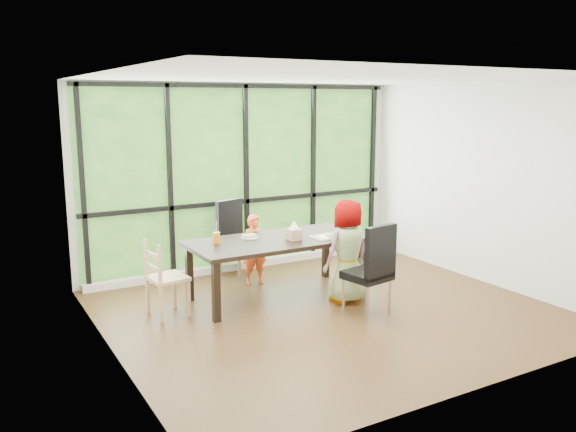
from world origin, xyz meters
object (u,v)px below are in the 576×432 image
object	(u,v)px
chair_interior_leather	(367,269)
tissue_box	(294,234)
child_older	(347,251)
chair_window_leather	(239,239)
orange_cup	(216,238)
dining_table	(277,268)
child_toddler	(255,250)
green_cup	(352,231)
plate_far	(250,237)
plate_near	(328,237)
white_mug	(344,226)
chair_end_beech	(167,278)

from	to	relation	value
chair_interior_leather	tissue_box	distance (m)	1.05
child_older	tissue_box	bearing A→B (deg)	-48.04
chair_window_leather	orange_cup	distance (m)	1.14
dining_table	chair_window_leather	world-z (taller)	chair_window_leather
tissue_box	dining_table	bearing A→B (deg)	142.68
child_toddler	green_cup	bearing A→B (deg)	-35.60
plate_far	plate_near	world-z (taller)	plate_near
dining_table	tissue_box	xyz separation A→B (m)	(0.17, -0.13, 0.44)
child_toddler	plate_far	size ratio (longest dim) A/B	4.40
white_mug	plate_far	bearing A→B (deg)	173.11
chair_interior_leather	green_cup	bearing A→B (deg)	-122.91
child_older	plate_near	size ratio (longest dim) A/B	4.96
dining_table	orange_cup	world-z (taller)	orange_cup
white_mug	tissue_box	bearing A→B (deg)	-167.89
chair_interior_leather	tissue_box	bearing A→B (deg)	-74.25
green_cup	white_mug	size ratio (longest dim) A/B	1.20
child_older	child_toddler	bearing A→B (deg)	-66.43
chair_window_leather	dining_table	bearing A→B (deg)	-106.48
chair_end_beech	plate_near	bearing A→B (deg)	-105.47
child_toddler	orange_cup	distance (m)	0.93
dining_table	chair_window_leather	distance (m)	1.05
chair_interior_leather	child_toddler	world-z (taller)	chair_interior_leather
dining_table	tissue_box	world-z (taller)	tissue_box
child_toddler	orange_cup	xyz separation A→B (m)	(-0.74, -0.45, 0.34)
chair_end_beech	green_cup	xyz separation A→B (m)	(2.34, -0.34, 0.35)
child_toddler	orange_cup	size ratio (longest dim) A/B	7.19
chair_window_leather	chair_end_beech	bearing A→B (deg)	-162.72
dining_table	chair_end_beech	size ratio (longest dim) A/B	2.47
plate_far	green_cup	distance (m)	1.31
dining_table	tissue_box	bearing A→B (deg)	-37.32
dining_table	plate_near	xyz separation A→B (m)	(0.60, -0.25, 0.38)
chair_end_beech	child_toddler	xyz separation A→B (m)	(1.42, 0.59, 0.03)
chair_window_leather	chair_end_beech	distance (m)	1.70
child_toddler	tissue_box	distance (m)	0.85
child_toddler	tissue_box	size ratio (longest dim) A/B	6.01
child_older	white_mug	bearing A→B (deg)	-126.25
green_cup	chair_end_beech	bearing A→B (deg)	171.66
plate_near	tissue_box	world-z (taller)	tissue_box
orange_cup	tissue_box	xyz separation A→B (m)	(0.91, -0.31, 0.00)
plate_far	white_mug	bearing A→B (deg)	-6.89
chair_interior_leather	child_toddler	distance (m)	1.78
chair_window_leather	orange_cup	world-z (taller)	chair_window_leather
plate_near	child_toddler	bearing A→B (deg)	124.49
chair_end_beech	chair_interior_leather	bearing A→B (deg)	-125.51
chair_window_leather	green_cup	xyz separation A→B (m)	(0.96, -1.34, 0.26)
chair_interior_leather	plate_near	bearing A→B (deg)	-99.19
chair_window_leather	green_cup	size ratio (longest dim) A/B	10.19
child_older	orange_cup	world-z (taller)	child_older
chair_window_leather	chair_interior_leather	world-z (taller)	same
chair_window_leather	child_toddler	size ratio (longest dim) A/B	1.13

